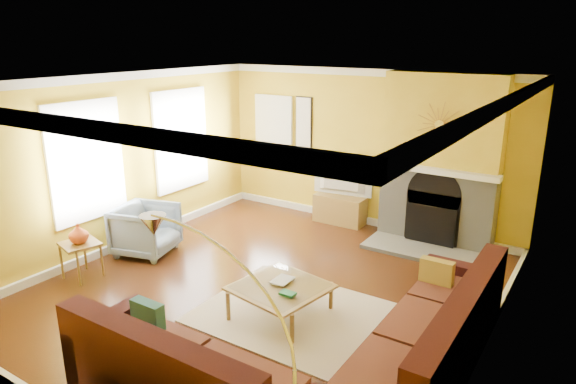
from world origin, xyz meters
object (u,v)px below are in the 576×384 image
Objects in this scene: media_console at (340,209)px; side_table at (82,260)px; coffee_table at (281,300)px; sectional_sofa at (309,312)px; arc_lamp at (228,369)px; armchair at (146,230)px.

side_table reaches higher than media_console.
side_table is at bearing -117.00° from media_console.
coffee_table is 2.94m from side_table.
sectional_sofa reaches higher than media_console.
arc_lamp is at bearing -64.75° from coffee_table.
arc_lamp reaches higher than armchair.
sectional_sofa is 3.49m from armchair.
sectional_sofa is at bearing -119.67° from armchair.
coffee_table is 1.08× the size of media_console.
sectional_sofa reaches higher than coffee_table.
coffee_table is 3.37m from media_console.
coffee_table is 0.49× the size of arc_lamp.
coffee_table is at bearing -74.77° from media_console.
sectional_sofa reaches higher than side_table.
arc_lamp is (1.93, -5.47, 0.75)m from media_console.
coffee_table is (-0.64, 0.43, -0.26)m from sectional_sofa.
sectional_sofa reaches higher than armchair.
armchair is at bearing -123.32° from media_console.
media_console is (-1.52, 3.67, -0.20)m from sectional_sofa.
media_console is 1.78× the size of side_table.
media_console is 0.45× the size of arc_lamp.
armchair reaches higher than side_table.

